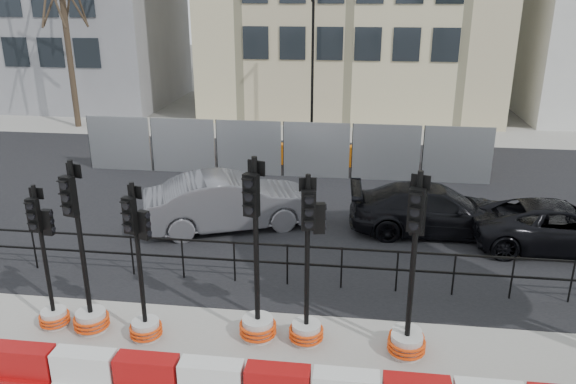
# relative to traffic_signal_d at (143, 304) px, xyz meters

# --- Properties ---
(ground) EXTENTS (120.00, 120.00, 0.00)m
(ground) POSITION_rel_traffic_signal_d_xyz_m (1.19, 1.20, -0.75)
(ground) COLOR #51514C
(ground) RESTS_ON ground
(road) EXTENTS (40.00, 14.00, 0.03)m
(road) POSITION_rel_traffic_signal_d_xyz_m (1.19, 8.20, -0.73)
(road) COLOR black
(road) RESTS_ON ground
(sidewalk_far) EXTENTS (40.00, 4.00, 0.02)m
(sidewalk_far) POSITION_rel_traffic_signal_d_xyz_m (1.19, 17.20, -0.74)
(sidewalk_far) COLOR gray
(sidewalk_far) RESTS_ON ground
(kerb_railing) EXTENTS (18.00, 0.04, 1.00)m
(kerb_railing) POSITION_rel_traffic_signal_d_xyz_m (1.19, 2.40, -0.06)
(kerb_railing) COLOR black
(kerb_railing) RESTS_ON ground
(heras_fencing) EXTENTS (14.33, 1.72, 2.00)m
(heras_fencing) POSITION_rel_traffic_signal_d_xyz_m (1.75, 11.06, -0.09)
(heras_fencing) COLOR #93969B
(heras_fencing) RESTS_ON ground
(lamp_post_far) EXTENTS (0.12, 0.56, 6.00)m
(lamp_post_far) POSITION_rel_traffic_signal_d_xyz_m (1.69, 16.18, 2.47)
(lamp_post_far) COLOR black
(lamp_post_far) RESTS_ON ground
(barrier_row) EXTENTS (14.65, 0.50, 0.80)m
(barrier_row) POSITION_rel_traffic_signal_d_xyz_m (1.19, -1.60, -0.38)
(barrier_row) COLOR #A80E0D
(barrier_row) RESTS_ON ground
(traffic_signal_b) EXTENTS (0.58, 0.58, 2.95)m
(traffic_signal_b) POSITION_rel_traffic_signal_d_xyz_m (-1.93, 0.17, -0.05)
(traffic_signal_b) COLOR silver
(traffic_signal_b) RESTS_ON ground
(traffic_signal_c) EXTENTS (0.68, 0.68, 3.46)m
(traffic_signal_c) POSITION_rel_traffic_signal_d_xyz_m (-1.15, 0.12, -0.03)
(traffic_signal_c) COLOR silver
(traffic_signal_c) RESTS_ON ground
(traffic_signal_d) EXTENTS (0.62, 0.62, 3.14)m
(traffic_signal_d) POSITION_rel_traffic_signal_d_xyz_m (0.00, 0.00, 0.00)
(traffic_signal_d) COLOR silver
(traffic_signal_d) RESTS_ON ground
(traffic_signal_e) EXTENTS (0.71, 0.71, 3.60)m
(traffic_signal_e) POSITION_rel_traffic_signal_d_xyz_m (2.09, 0.28, -0.01)
(traffic_signal_e) COLOR silver
(traffic_signal_e) RESTS_ON ground
(traffic_signal_f) EXTENTS (0.65, 0.65, 3.32)m
(traffic_signal_f) POSITION_rel_traffic_signal_d_xyz_m (3.03, 0.28, 0.04)
(traffic_signal_f) COLOR silver
(traffic_signal_f) RESTS_ON ground
(traffic_signal_g) EXTENTS (0.69, 0.69, 3.51)m
(traffic_signal_g) POSITION_rel_traffic_signal_d_xyz_m (4.85, 0.11, -0.02)
(traffic_signal_g) COLOR silver
(traffic_signal_g) RESTS_ON ground
(traffic_signal_h) EXTENTS (0.66, 0.66, 3.33)m
(traffic_signal_h) POSITION_rel_traffic_signal_d_xyz_m (4.87, 0.30, -0.06)
(traffic_signal_h) COLOR silver
(traffic_signal_h) RESTS_ON ground
(car_b) EXTENTS (4.88, 5.79, 1.53)m
(car_b) POSITION_rel_traffic_signal_d_xyz_m (0.39, 5.47, 0.02)
(car_b) COLOR #57585D
(car_b) RESTS_ON ground
(car_c) EXTENTS (2.26, 4.74, 1.33)m
(car_c) POSITION_rel_traffic_signal_d_xyz_m (5.95, 5.84, -0.08)
(car_c) COLOR black
(car_c) RESTS_ON ground
(car_d) EXTENTS (2.18, 4.49, 1.23)m
(car_d) POSITION_rel_traffic_signal_d_xyz_m (9.01, 5.20, -0.13)
(car_d) COLOR black
(car_d) RESTS_ON ground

